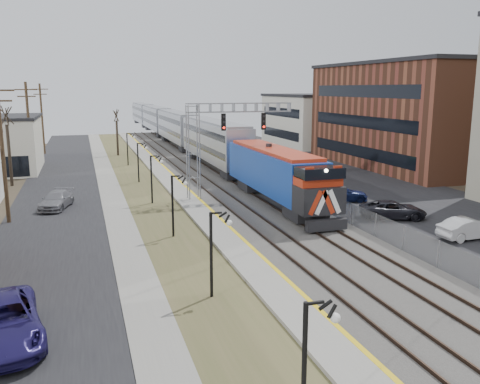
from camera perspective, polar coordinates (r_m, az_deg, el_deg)
name	(u,v)px	position (r m, az deg, el deg)	size (l,w,h in m)	color
ground	(388,377)	(18.49, 16.33, -19.28)	(160.00, 160.00, 0.00)	#473D2D
street_west	(59,193)	(48.99, -19.64, -0.07)	(7.00, 120.00, 0.04)	black
sidewalk	(110,190)	(48.98, -14.39, 0.27)	(2.00, 120.00, 0.08)	gray
grass_median	(142,188)	(49.21, -10.90, 0.46)	(4.00, 120.00, 0.06)	#494C28
platform	(174,185)	(49.60, -7.46, 0.77)	(2.00, 120.00, 0.24)	gray
ballast_bed	(223,183)	(50.67, -1.88, 1.07)	(8.00, 120.00, 0.20)	#595651
parking_lot	(332,177)	(55.04, 10.25, 1.65)	(16.00, 120.00, 0.04)	black
platform_edge	(183,183)	(49.73, -6.47, 0.97)	(0.24, 120.00, 0.01)	gold
track_near	(204,182)	(50.15, -4.09, 1.14)	(1.58, 120.00, 0.15)	#2D2119
track_far	(238,180)	(51.05, -0.26, 1.35)	(1.58, 120.00, 0.15)	#2D2119
train	(174,127)	(85.92, -7.44, 7.21)	(3.00, 108.65, 5.33)	#123897
signal_gantry	(213,134)	(42.50, -3.04, 6.50)	(9.00, 1.07, 8.15)	gray
lampposts	(172,206)	(32.59, -7.66, -1.54)	(0.14, 62.14, 4.00)	black
utility_poles	(3,152)	(38.65, -25.11, 4.04)	(0.28, 80.28, 10.00)	#4C3823
fence	(263,174)	(51.80, 2.60, 2.08)	(0.04, 120.00, 1.60)	gray
buildings_east	(471,118)	(59.16, 24.48, 7.62)	(16.00, 76.00, 15.00)	gray
bare_trees	(46,158)	(52.49, -20.96, 3.55)	(12.30, 42.30, 5.95)	#382D23
car_lot_b	(469,229)	(35.02, 24.37, -3.81)	(1.43, 4.10, 1.35)	silver
car_lot_c	(393,210)	(38.45, 16.80, -1.98)	(2.17, 4.70, 1.31)	black
car_lot_d	(340,194)	(43.33, 11.21, -0.20)	(1.85, 4.55, 1.32)	navy
car_lot_e	(317,178)	(50.60, 8.63, 1.60)	(1.62, 4.02, 1.37)	slate
car_lot_f	(282,165)	(57.72, 4.79, 3.02)	(1.66, 4.77, 1.57)	#0C3E1E
car_street_a	(2,323)	(21.32, -25.18, -13.16)	(2.70, 5.85, 1.63)	navy
car_street_b	(56,201)	(42.52, -19.93, -0.91)	(1.84, 4.54, 1.32)	gray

